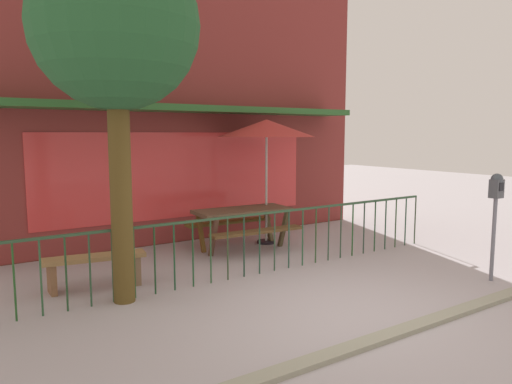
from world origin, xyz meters
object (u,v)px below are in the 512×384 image
(parking_meter_near, at_px, (496,198))
(street_tree, at_px, (115,29))
(patio_umbrella, at_px, (266,129))
(patio_bench, at_px, (94,264))
(picnic_table_left, at_px, (243,217))

(parking_meter_near, xyz_separation_m, street_tree, (-4.84, 2.16, 2.20))
(street_tree, bearing_deg, parking_meter_near, -24.06)
(patio_umbrella, height_order, parking_meter_near, patio_umbrella)
(patio_bench, bearing_deg, patio_umbrella, 15.13)
(patio_umbrella, bearing_deg, parking_meter_near, -70.47)
(picnic_table_left, xyz_separation_m, street_tree, (-2.79, -1.55, 2.83))
(patio_bench, height_order, parking_meter_near, parking_meter_near)
(patio_umbrella, xyz_separation_m, patio_bench, (-3.63, -0.98, -1.91))
(picnic_table_left, bearing_deg, street_tree, -151.04)
(patio_bench, distance_m, street_tree, 3.18)
(picnic_table_left, xyz_separation_m, patio_umbrella, (0.67, 0.18, 1.65))
(patio_bench, relative_size, parking_meter_near, 0.89)
(picnic_table_left, relative_size, parking_meter_near, 1.17)
(patio_umbrella, distance_m, parking_meter_near, 4.25)
(street_tree, bearing_deg, patio_bench, 103.21)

